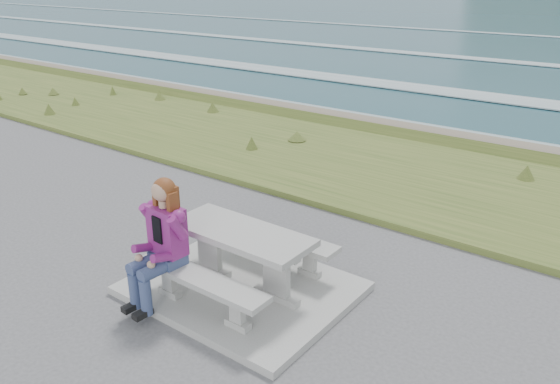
{
  "coord_description": "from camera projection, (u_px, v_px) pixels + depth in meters",
  "views": [
    {
      "loc": [
        3.92,
        -4.41,
        3.72
      ],
      "look_at": [
        -0.31,
        1.2,
        0.88
      ],
      "focal_mm": 35.0,
      "sensor_mm": 36.0,
      "label": 1
    }
  ],
  "objects": [
    {
      "name": "shore_drop",
      "position": [
        464.0,
        145.0,
        12.7
      ],
      "size": [
        160.0,
        0.8,
        2.2
      ],
      "primitive_type": "cube",
      "color": "brown",
      "rests_on": "ground"
    },
    {
      "name": "bench_seaward",
      "position": [
        276.0,
        239.0,
        7.19
      ],
      "size": [
        1.8,
        0.35,
        0.45
      ],
      "color": "#989893",
      "rests_on": "concrete_slab"
    },
    {
      "name": "bench_landward",
      "position": [
        201.0,
        284.0,
        6.16
      ],
      "size": [
        1.8,
        0.35,
        0.45
      ],
      "color": "#989893",
      "rests_on": "concrete_slab"
    },
    {
      "name": "grass_verge",
      "position": [
        411.0,
        180.0,
        10.55
      ],
      "size": [
        160.0,
        4.5,
        0.22
      ],
      "primitive_type": "cube",
      "color": "#36521E",
      "rests_on": "ground"
    },
    {
      "name": "picnic_table",
      "position": [
        241.0,
        243.0,
        6.59
      ],
      "size": [
        1.8,
        0.75,
        0.75
      ],
      "color": "#989893",
      "rests_on": "concrete_slab"
    },
    {
      "name": "concrete_slab",
      "position": [
        242.0,
        288.0,
        6.83
      ],
      "size": [
        2.6,
        2.1,
        0.1
      ],
      "primitive_type": "cube",
      "color": "#989893",
      "rests_on": "ground"
    },
    {
      "name": "seated_woman",
      "position": [
        158.0,
        259.0,
        6.28
      ],
      "size": [
        0.47,
        0.79,
        1.5
      ],
      "rotation": [
        0.0,
        0.0,
        -0.07
      ],
      "color": "navy",
      "rests_on": "concrete_slab"
    }
  ]
}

